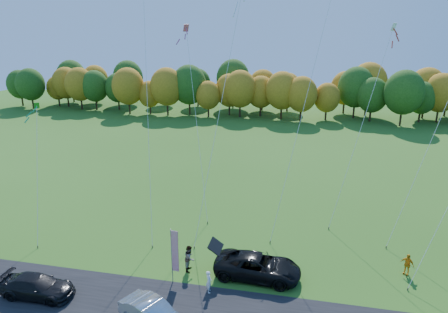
# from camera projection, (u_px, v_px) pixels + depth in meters

# --- Properties ---
(ground) EXTENTS (160.00, 160.00, 0.00)m
(ground) POSITION_uv_depth(u_px,v_px,m) (206.00, 277.00, 27.91)
(ground) COLOR #2A5817
(tree_line) EXTENTS (116.00, 12.00, 10.00)m
(tree_line) POSITION_uv_depth(u_px,v_px,m) (275.00, 117.00, 79.20)
(tree_line) COLOR #1E4711
(tree_line) RESTS_ON ground
(black_suv) EXTENTS (6.11, 3.04, 1.66)m
(black_suv) POSITION_uv_depth(u_px,v_px,m) (258.00, 266.00, 27.70)
(black_suv) COLOR black
(black_suv) RESTS_ON ground
(dark_truck_a) EXTENTS (4.85, 2.06, 1.40)m
(dark_truck_a) POSITION_uv_depth(u_px,v_px,m) (37.00, 286.00, 25.75)
(dark_truck_a) COLOR black
(dark_truck_a) RESTS_ON ground
(person_tailgate_a) EXTENTS (0.52, 0.65, 1.55)m
(person_tailgate_a) POSITION_uv_depth(u_px,v_px,m) (209.00, 282.00, 26.10)
(person_tailgate_a) COLOR white
(person_tailgate_a) RESTS_ON ground
(person_tailgate_b) EXTENTS (0.79, 0.98, 1.92)m
(person_tailgate_b) POSITION_uv_depth(u_px,v_px,m) (190.00, 258.00, 28.48)
(person_tailgate_b) COLOR gray
(person_tailgate_b) RESTS_ON ground
(person_east) EXTENTS (0.99, 0.83, 1.59)m
(person_east) POSITION_uv_depth(u_px,v_px,m) (407.00, 264.00, 28.01)
(person_east) COLOR orange
(person_east) RESTS_ON ground
(feather_flag) EXTENTS (0.53, 0.12, 4.03)m
(feather_flag) POSITION_uv_depth(u_px,v_px,m) (174.00, 251.00, 26.59)
(feather_flag) COLOR #999999
(feather_flag) RESTS_ON ground
(kite_delta_blue) EXTENTS (5.86, 12.48, 27.63)m
(kite_delta_blue) POSITION_uv_depth(u_px,v_px,m) (146.00, 71.00, 33.36)
(kite_delta_blue) COLOR #4C3F33
(kite_delta_blue) RESTS_ON ground
(kite_parafoil_orange) EXTENTS (8.29, 11.76, 33.73)m
(kite_parafoil_orange) POSITION_uv_depth(u_px,v_px,m) (324.00, 28.00, 31.89)
(kite_parafoil_orange) COLOR #4C3F33
(kite_parafoil_orange) RESTS_ON ground
(kite_delta_red) EXTENTS (3.57, 9.65, 22.38)m
(kite_delta_red) POSITION_uv_depth(u_px,v_px,m) (221.00, 102.00, 32.18)
(kite_delta_red) COLOR #4C3F33
(kite_delta_red) RESTS_ON ground
(kite_parafoil_rainbow) EXTENTS (7.67, 6.60, 18.76)m
(kite_parafoil_rainbow) POSITION_uv_depth(u_px,v_px,m) (437.00, 127.00, 31.04)
(kite_parafoil_rainbow) COLOR #4C3F33
(kite_parafoil_rainbow) RESTS_ON ground
(kite_diamond_green) EXTENTS (2.53, 5.43, 10.99)m
(kite_diamond_green) POSITION_uv_depth(u_px,v_px,m) (37.00, 173.00, 32.54)
(kite_diamond_green) COLOR #4C3F33
(kite_diamond_green) RESTS_ON ground
(kite_diamond_white) EXTENTS (4.98, 6.63, 17.43)m
(kite_diamond_white) POSITION_uv_depth(u_px,v_px,m) (361.00, 127.00, 34.45)
(kite_diamond_white) COLOR #4C3F33
(kite_diamond_white) RESTS_ON ground
(kite_diamond_pink) EXTENTS (4.15, 7.20, 17.38)m
(kite_diamond_pink) POSITION_uv_depth(u_px,v_px,m) (196.00, 122.00, 36.52)
(kite_diamond_pink) COLOR #4C3F33
(kite_diamond_pink) RESTS_ON ground
(kite_diamond_blue_low) EXTENTS (4.56, 4.64, 9.40)m
(kite_diamond_blue_low) POSITION_uv_depth(u_px,v_px,m) (443.00, 218.00, 26.65)
(kite_diamond_blue_low) COLOR #4C3F33
(kite_diamond_blue_low) RESTS_ON ground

